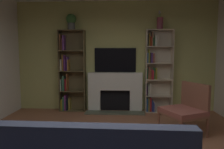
{
  "coord_description": "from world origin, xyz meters",
  "views": [
    {
      "loc": [
        0.18,
        -2.57,
        1.51
      ],
      "look_at": [
        0.0,
        1.21,
        1.14
      ],
      "focal_mm": 33.84,
      "sensor_mm": 36.0,
      "label": 1
    }
  ],
  "objects_px": {
    "fireplace": "(115,91)",
    "bookshelf_right": "(155,71)",
    "potted_plant": "(71,21)",
    "tv": "(115,60)",
    "armchair": "(186,108)",
    "vase_with_flowers": "(160,23)",
    "bookshelf_left": "(70,74)"
  },
  "relations": [
    {
      "from": "fireplace",
      "to": "vase_with_flowers",
      "type": "height_order",
      "value": "vase_with_flowers"
    },
    {
      "from": "vase_with_flowers",
      "to": "armchair",
      "type": "relative_size",
      "value": 0.5
    },
    {
      "from": "tv",
      "to": "vase_with_flowers",
      "type": "height_order",
      "value": "vase_with_flowers"
    },
    {
      "from": "fireplace",
      "to": "armchair",
      "type": "bearing_deg",
      "value": -47.89
    },
    {
      "from": "bookshelf_right",
      "to": "vase_with_flowers",
      "type": "distance_m",
      "value": 1.22
    },
    {
      "from": "fireplace",
      "to": "tv",
      "type": "distance_m",
      "value": 0.81
    },
    {
      "from": "vase_with_flowers",
      "to": "armchair",
      "type": "bearing_deg",
      "value": -80.0
    },
    {
      "from": "bookshelf_left",
      "to": "armchair",
      "type": "relative_size",
      "value": 2.21
    },
    {
      "from": "bookshelf_left",
      "to": "bookshelf_right",
      "type": "height_order",
      "value": "same"
    },
    {
      "from": "bookshelf_left",
      "to": "bookshelf_right",
      "type": "relative_size",
      "value": 1.0
    },
    {
      "from": "fireplace",
      "to": "tv",
      "type": "bearing_deg",
      "value": 90.0
    },
    {
      "from": "tv",
      "to": "bookshelf_right",
      "type": "bearing_deg",
      "value": -4.29
    },
    {
      "from": "tv",
      "to": "bookshelf_right",
      "type": "xyz_separation_m",
      "value": [
        1.04,
        -0.08,
        -0.29
      ]
    },
    {
      "from": "fireplace",
      "to": "tv",
      "type": "xyz_separation_m",
      "value": [
        0.0,
        0.08,
        0.81
      ]
    },
    {
      "from": "fireplace",
      "to": "tv",
      "type": "relative_size",
      "value": 1.4
    },
    {
      "from": "bookshelf_left",
      "to": "potted_plant",
      "type": "relative_size",
      "value": 5.2
    },
    {
      "from": "potted_plant",
      "to": "bookshelf_right",
      "type": "bearing_deg",
      "value": 1.11
    },
    {
      "from": "bookshelf_right",
      "to": "potted_plant",
      "type": "distance_m",
      "value": 2.52
    },
    {
      "from": "tv",
      "to": "armchair",
      "type": "height_order",
      "value": "tv"
    },
    {
      "from": "fireplace",
      "to": "bookshelf_right",
      "type": "distance_m",
      "value": 1.16
    },
    {
      "from": "tv",
      "to": "armchair",
      "type": "bearing_deg",
      "value": -49.35
    },
    {
      "from": "armchair",
      "to": "potted_plant",
      "type": "bearing_deg",
      "value": 149.22
    },
    {
      "from": "potted_plant",
      "to": "armchair",
      "type": "xyz_separation_m",
      "value": [
        2.51,
        -1.5,
        -1.85
      ]
    },
    {
      "from": "potted_plant",
      "to": "armchair",
      "type": "bearing_deg",
      "value": -30.78
    },
    {
      "from": "bookshelf_left",
      "to": "armchair",
      "type": "xyz_separation_m",
      "value": [
        2.59,
        -1.55,
        -0.49
      ]
    },
    {
      "from": "potted_plant",
      "to": "fireplace",
      "type": "bearing_deg",
      "value": 1.98
    },
    {
      "from": "bookshelf_left",
      "to": "potted_plant",
      "type": "xyz_separation_m",
      "value": [
        0.08,
        -0.05,
        1.36
      ]
    },
    {
      "from": "tv",
      "to": "fireplace",
      "type": "bearing_deg",
      "value": -90.0
    },
    {
      "from": "bookshelf_right",
      "to": "armchair",
      "type": "relative_size",
      "value": 2.21
    },
    {
      "from": "vase_with_flowers",
      "to": "bookshelf_right",
      "type": "bearing_deg",
      "value": 153.38
    },
    {
      "from": "fireplace",
      "to": "bookshelf_left",
      "type": "bearing_deg",
      "value": 179.47
    },
    {
      "from": "tv",
      "to": "vase_with_flowers",
      "type": "xyz_separation_m",
      "value": [
        1.12,
        -0.12,
        0.93
      ]
    }
  ]
}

